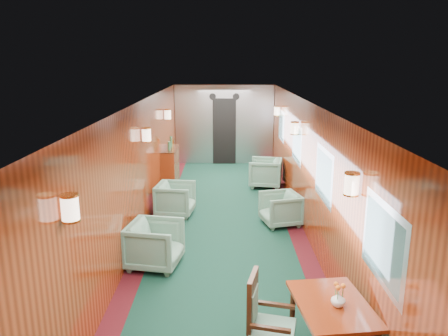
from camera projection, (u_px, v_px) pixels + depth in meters
name	position (u px, v px, depth m)	size (l,w,h in m)	color
room	(224.00, 149.00, 7.42)	(12.00, 12.10, 2.40)	#0E3225
bulkhead	(224.00, 125.00, 13.26)	(2.98, 0.17, 2.39)	#B1B4B9
windows_right	(308.00, 157.00, 7.70)	(0.02, 8.60, 0.80)	#B1B3B8
wall_sconces	(224.00, 135.00, 7.93)	(2.97, 7.97, 0.25)	#FBE0C4
dining_table	(332.00, 314.00, 4.40)	(0.82, 1.08, 0.75)	maroon
side_chair	(264.00, 318.00, 4.45)	(0.55, 0.57, 1.02)	#225144
credenza	(170.00, 168.00, 10.85)	(0.35, 1.12, 1.28)	maroon
flower_vase	(338.00, 299.00, 4.29)	(0.14, 0.14, 0.15)	beige
armchair_left_near	(155.00, 244.00, 6.70)	(0.76, 0.78, 0.71)	#225144
armchair_left_far	(176.00, 199.00, 8.95)	(0.72, 0.74, 0.68)	#225144
armchair_right_near	(280.00, 209.00, 8.42)	(0.68, 0.70, 0.64)	#225144
armchair_right_far	(265.00, 173.00, 10.95)	(0.77, 0.79, 0.72)	#225144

